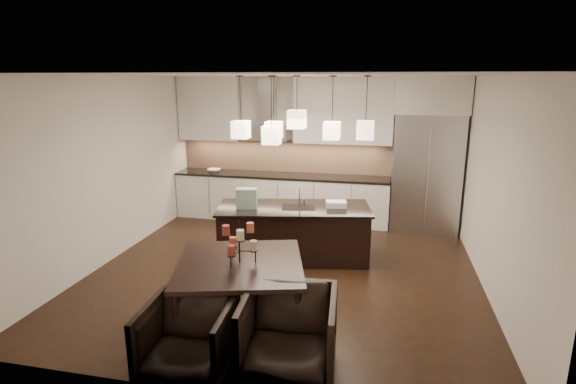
% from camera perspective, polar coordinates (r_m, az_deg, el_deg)
% --- Properties ---
extents(floor, '(5.50, 5.50, 0.02)m').
position_cam_1_polar(floor, '(6.74, -0.37, -10.02)').
color(floor, black).
rests_on(floor, ground).
extents(ceiling, '(5.50, 5.50, 0.02)m').
position_cam_1_polar(ceiling, '(6.14, -0.41, 14.73)').
color(ceiling, white).
rests_on(ceiling, wall_back).
extents(wall_back, '(5.50, 0.02, 2.80)m').
position_cam_1_polar(wall_back, '(8.96, 3.48, 5.49)').
color(wall_back, silver).
rests_on(wall_back, ground).
extents(wall_front, '(5.50, 0.02, 2.80)m').
position_cam_1_polar(wall_front, '(3.75, -9.68, -7.18)').
color(wall_front, silver).
rests_on(wall_front, ground).
extents(wall_left, '(0.02, 5.50, 2.80)m').
position_cam_1_polar(wall_left, '(7.39, -21.80, 2.62)').
color(wall_left, silver).
rests_on(wall_left, ground).
extents(wall_right, '(0.02, 5.50, 2.80)m').
position_cam_1_polar(wall_right, '(6.31, 24.90, 0.46)').
color(wall_right, silver).
rests_on(wall_right, ground).
extents(refrigerator, '(1.20, 0.72, 2.15)m').
position_cam_1_polar(refrigerator, '(8.57, 17.06, 2.29)').
color(refrigerator, '#B7B7BA').
rests_on(refrigerator, floor).
extents(fridge_panel, '(1.26, 0.72, 0.65)m').
position_cam_1_polar(fridge_panel, '(8.41, 17.77, 11.65)').
color(fridge_panel, silver).
rests_on(fridge_panel, refrigerator).
extents(lower_cabinets, '(4.21, 0.62, 0.88)m').
position_cam_1_polar(lower_cabinets, '(8.95, -0.89, -0.77)').
color(lower_cabinets, silver).
rests_on(lower_cabinets, floor).
extents(countertop, '(4.21, 0.66, 0.04)m').
position_cam_1_polar(countertop, '(8.85, -0.90, 2.11)').
color(countertop, black).
rests_on(countertop, lower_cabinets).
extents(backsplash, '(4.21, 0.02, 0.63)m').
position_cam_1_polar(backsplash, '(9.07, -0.48, 4.57)').
color(backsplash, tan).
rests_on(backsplash, countertop).
extents(upper_cab_left, '(1.25, 0.35, 1.25)m').
position_cam_1_polar(upper_cab_left, '(9.25, -9.83, 10.42)').
color(upper_cab_left, silver).
rests_on(upper_cab_left, wall_back).
extents(upper_cab_right, '(1.85, 0.35, 1.25)m').
position_cam_1_polar(upper_cab_right, '(8.62, 7.05, 10.26)').
color(upper_cab_right, silver).
rests_on(upper_cab_right, wall_back).
extents(hood_canopy, '(0.90, 0.52, 0.24)m').
position_cam_1_polar(hood_canopy, '(8.83, -2.76, 7.47)').
color(hood_canopy, '#B7B7BA').
rests_on(hood_canopy, wall_back).
extents(hood_chimney, '(0.30, 0.28, 0.96)m').
position_cam_1_polar(hood_chimney, '(8.89, -2.62, 11.40)').
color(hood_chimney, '#B7B7BA').
rests_on(hood_chimney, hood_canopy).
extents(fruit_bowl, '(0.26, 0.26, 0.06)m').
position_cam_1_polar(fruit_bowl, '(9.19, -9.39, 2.72)').
color(fruit_bowl, silver).
rests_on(fruit_bowl, countertop).
extents(island_body, '(2.39, 1.32, 0.80)m').
position_cam_1_polar(island_body, '(7.05, 0.72, -5.30)').
color(island_body, black).
rests_on(island_body, floor).
extents(island_top, '(2.48, 1.40, 0.04)m').
position_cam_1_polar(island_top, '(6.93, 0.73, -2.05)').
color(island_top, black).
rests_on(island_top, island_body).
extents(faucet, '(0.13, 0.23, 0.34)m').
position_cam_1_polar(faucet, '(6.96, 1.49, -0.35)').
color(faucet, silver).
rests_on(faucet, island_top).
extents(tote_bag, '(0.33, 0.22, 0.31)m').
position_cam_1_polar(tote_bag, '(6.85, -5.28, -0.80)').
color(tote_bag, '#154934').
rests_on(tote_bag, island_top).
extents(food_container, '(0.34, 0.27, 0.09)m').
position_cam_1_polar(food_container, '(6.95, 6.13, -1.54)').
color(food_container, silver).
rests_on(food_container, island_top).
extents(dining_table, '(1.65, 1.65, 0.81)m').
position_cam_1_polar(dining_table, '(5.16, -6.02, -13.00)').
color(dining_table, black).
rests_on(dining_table, floor).
extents(candelabra, '(0.48, 0.48, 0.47)m').
position_cam_1_polar(candelabra, '(4.90, -6.22, -6.30)').
color(candelabra, black).
rests_on(candelabra, dining_table).
extents(candle_a, '(0.10, 0.10, 0.11)m').
position_cam_1_polar(candle_a, '(4.91, -4.43, -6.79)').
color(candle_a, beige).
rests_on(candle_a, candelabra).
extents(candle_b, '(0.10, 0.10, 0.11)m').
position_cam_1_polar(candle_b, '(5.04, -6.99, -6.28)').
color(candle_b, '#C95735').
rests_on(candle_b, candelabra).
extents(candle_c, '(0.10, 0.10, 0.11)m').
position_cam_1_polar(candle_c, '(4.80, -7.19, -7.36)').
color(candle_c, '#993321').
rests_on(candle_c, candelabra).
extents(candle_d, '(0.10, 0.10, 0.11)m').
position_cam_1_polar(candle_d, '(4.94, -4.82, -4.52)').
color(candle_d, '#C95735').
rests_on(candle_d, candelabra).
extents(candle_e, '(0.10, 0.10, 0.11)m').
position_cam_1_polar(candle_e, '(4.88, -7.89, -4.82)').
color(candle_e, '#993321').
rests_on(candle_e, candelabra).
extents(candle_f, '(0.10, 0.10, 0.11)m').
position_cam_1_polar(candle_f, '(4.72, -6.09, -5.45)').
color(candle_f, beige).
rests_on(candle_f, candelabra).
extents(armchair_left, '(0.85, 0.87, 0.75)m').
position_cam_1_polar(armchair_left, '(4.52, -12.55, -17.92)').
color(armchair_left, black).
rests_on(armchair_left, floor).
extents(armchair_right, '(0.94, 0.97, 0.82)m').
position_cam_1_polar(armchair_right, '(4.44, 0.12, -17.64)').
color(armchair_right, black).
rests_on(armchair_right, floor).
extents(pendant_a, '(0.24, 0.24, 0.26)m').
position_cam_1_polar(pendant_a, '(6.82, -6.00, 7.89)').
color(pendant_a, beige).
rests_on(pendant_a, ceiling).
extents(pendant_b, '(0.24, 0.24, 0.26)m').
position_cam_1_polar(pendant_b, '(7.05, -1.81, 7.88)').
color(pendant_b, beige).
rests_on(pendant_b, ceiling).
extents(pendant_c, '(0.24, 0.24, 0.26)m').
position_cam_1_polar(pendant_c, '(6.49, 1.13, 9.21)').
color(pendant_c, beige).
rests_on(pendant_c, ceiling).
extents(pendant_d, '(0.24, 0.24, 0.26)m').
position_cam_1_polar(pendant_d, '(6.77, 5.59, 7.76)').
color(pendant_d, beige).
rests_on(pendant_d, ceiling).
extents(pendant_e, '(0.24, 0.24, 0.26)m').
position_cam_1_polar(pendant_e, '(6.50, 9.80, 7.75)').
color(pendant_e, beige).
rests_on(pendant_e, ceiling).
extents(pendant_f, '(0.24, 0.24, 0.26)m').
position_cam_1_polar(pendant_f, '(6.43, -2.10, 7.23)').
color(pendant_f, beige).
rests_on(pendant_f, ceiling).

